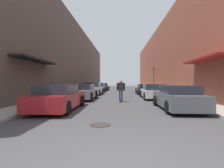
# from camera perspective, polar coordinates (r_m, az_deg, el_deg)

# --- Properties ---
(ground) EXTENTS (106.88, 106.88, 0.00)m
(ground) POSITION_cam_1_polar(r_m,az_deg,el_deg) (22.43, 2.40, -3.07)
(ground) COLOR #424244
(curb_strip_left) EXTENTS (1.80, 48.58, 0.12)m
(curb_strip_left) POSITION_cam_1_polar(r_m,az_deg,el_deg) (27.75, -7.92, -2.24)
(curb_strip_left) COLOR #A3A099
(curb_strip_left) RESTS_ON ground
(curb_strip_right) EXTENTS (1.80, 48.58, 0.12)m
(curb_strip_right) POSITION_cam_1_polar(r_m,az_deg,el_deg) (27.71, 12.87, -2.26)
(curb_strip_right) COLOR #A3A099
(curb_strip_right) RESTS_ON ground
(building_row_left) EXTENTS (4.90, 48.58, 9.82)m
(building_row_left) POSITION_cam_1_polar(r_m,az_deg,el_deg) (28.60, -13.71, 7.57)
(building_row_left) COLOR #564C47
(building_row_left) RESTS_ON ground
(building_row_right) EXTENTS (4.90, 48.58, 9.92)m
(building_row_right) POSITION_cam_1_polar(r_m,az_deg,el_deg) (28.54, 18.69, 7.66)
(building_row_right) COLOR brown
(building_row_right) RESTS_ON ground
(parked_car_left_0) EXTENTS (1.94, 4.81, 1.31)m
(parked_car_left_0) POSITION_cam_1_polar(r_m,az_deg,el_deg) (9.49, -16.88, -4.26)
(parked_car_left_0) COLOR maroon
(parked_car_left_0) RESTS_ON ground
(parked_car_left_1) EXTENTS (2.01, 4.53, 1.25)m
(parked_car_left_1) POSITION_cam_1_polar(r_m,az_deg,el_deg) (14.64, -9.52, -2.59)
(parked_car_left_1) COLOR gray
(parked_car_left_1) RESTS_ON ground
(parked_car_left_2) EXTENTS (2.09, 4.68, 1.40)m
(parked_car_left_2) POSITION_cam_1_polar(r_m,az_deg,el_deg) (20.41, -6.34, -1.56)
(parked_car_left_2) COLOR silver
(parked_car_left_2) RESTS_ON ground
(parked_car_left_3) EXTENTS (1.89, 4.25, 1.34)m
(parked_car_left_3) POSITION_cam_1_polar(r_m,az_deg,el_deg) (25.96, -4.32, -1.14)
(parked_car_left_3) COLOR navy
(parked_car_left_3) RESTS_ON ground
(parked_car_left_4) EXTENTS (2.05, 4.35, 1.28)m
(parked_car_left_4) POSITION_cam_1_polar(r_m,az_deg,el_deg) (31.46, -3.06, -0.88)
(parked_car_left_4) COLOR navy
(parked_car_left_4) RESTS_ON ground
(parked_car_right_0) EXTENTS (1.87, 4.58, 1.28)m
(parked_car_right_0) POSITION_cam_1_polar(r_m,az_deg,el_deg) (9.80, 20.49, -4.20)
(parked_car_right_0) COLOR #515459
(parked_car_right_0) RESTS_ON ground
(parked_car_right_1) EXTENTS (2.01, 4.44, 1.28)m
(parked_car_right_1) POSITION_cam_1_polar(r_m,az_deg,el_deg) (15.56, 13.40, -2.42)
(parked_car_right_1) COLOR silver
(parked_car_right_1) RESTS_ON ground
(parked_car_right_2) EXTENTS (1.98, 4.27, 1.21)m
(parked_car_right_2) POSITION_cam_1_polar(r_m,az_deg,el_deg) (21.02, 10.69, -1.71)
(parked_car_right_2) COLOR #232326
(parked_car_right_2) RESTS_ON ground
(skateboarder) EXTENTS (0.62, 0.78, 1.63)m
(skateboarder) POSITION_cam_1_polar(r_m,az_deg,el_deg) (12.88, 2.90, -1.34)
(skateboarder) COLOR black
(skateboarder) RESTS_ON ground
(manhole_cover) EXTENTS (0.70, 0.70, 0.02)m
(manhole_cover) POSITION_cam_1_polar(r_m,az_deg,el_deg) (6.01, -3.85, -13.14)
(manhole_cover) COLOR #332D28
(manhole_cover) RESTS_ON ground
(traffic_light) EXTENTS (0.16, 0.22, 3.78)m
(traffic_light) POSITION_cam_1_polar(r_m,az_deg,el_deg) (29.30, 13.43, 2.54)
(traffic_light) COLOR #2D2D2D
(traffic_light) RESTS_ON curb_strip_right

